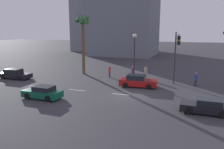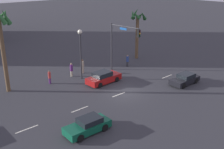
# 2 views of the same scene
# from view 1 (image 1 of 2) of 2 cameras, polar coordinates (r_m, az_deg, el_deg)

# --- Properties ---
(ground_plane) EXTENTS (220.00, 220.00, 0.00)m
(ground_plane) POSITION_cam_1_polar(r_m,az_deg,el_deg) (23.99, 4.22, -5.29)
(ground_plane) COLOR #333338
(lane_stripe_1) EXTENTS (2.09, 0.14, 0.01)m
(lane_stripe_1) POSITION_cam_1_polar(r_m,az_deg,el_deg) (29.10, -18.78, -2.87)
(lane_stripe_1) COLOR silver
(lane_stripe_1) RESTS_ON ground_plane
(lane_stripe_2) EXTENTS (2.00, 0.14, 0.01)m
(lane_stripe_2) POSITION_cam_1_polar(r_m,az_deg,el_deg) (26.14, -8.96, -3.98)
(lane_stripe_2) COLOR silver
(lane_stripe_2) RESTS_ON ground_plane
(lane_stripe_3) EXTENTS (1.90, 0.14, 0.01)m
(lane_stripe_3) POSITION_cam_1_polar(r_m,az_deg,el_deg) (24.21, 2.23, -5.09)
(lane_stripe_3) COLOR silver
(lane_stripe_3) RESTS_ON ground_plane
(lane_stripe_4) EXTENTS (1.99, 0.14, 0.01)m
(lane_stripe_4) POSITION_cam_1_polar(r_m,az_deg,el_deg) (23.41, 23.30, -6.63)
(lane_stripe_4) COLOR silver
(lane_stripe_4) RESTS_ON ground_plane
(car_0) EXTENTS (4.07, 1.89, 1.30)m
(car_0) POSITION_cam_1_polar(r_m,az_deg,el_deg) (23.78, -17.32, -4.42)
(car_0) COLOR #0F5138
(car_0) RESTS_ON ground_plane
(car_1) EXTENTS (4.65, 1.96, 1.39)m
(car_1) POSITION_cam_1_polar(r_m,az_deg,el_deg) (34.72, -23.59, 0.09)
(car_1) COLOR black
(car_1) RESTS_ON ground_plane
(car_2) EXTENTS (4.55, 2.07, 1.47)m
(car_2) POSITION_cam_1_polar(r_m,az_deg,el_deg) (27.44, 6.59, -1.74)
(car_2) COLOR maroon
(car_2) RESTS_ON ground_plane
(car_3) EXTENTS (4.10, 1.90, 1.26)m
(car_3) POSITION_cam_1_polar(r_m,az_deg,el_deg) (20.40, 22.95, -7.50)
(car_3) COLOR black
(car_3) RESTS_ON ground_plane
(traffic_signal) EXTENTS (0.81, 4.85, 6.60)m
(traffic_signal) POSITION_cam_1_polar(r_m,az_deg,el_deg) (27.82, 16.08, 5.95)
(traffic_signal) COLOR #38383D
(traffic_signal) RESTS_ON ground_plane
(streetlamp) EXTENTS (0.56, 0.56, 6.35)m
(streetlamp) POSITION_cam_1_polar(r_m,az_deg,el_deg) (29.97, 5.75, 6.67)
(streetlamp) COLOR #2D2D33
(streetlamp) RESTS_ON ground_plane
(pedestrian_0) EXTENTS (0.55, 0.55, 1.94)m
(pedestrian_0) POSITION_cam_1_polar(r_m,az_deg,el_deg) (31.74, 8.63, 0.65)
(pedestrian_0) COLOR #B2A58C
(pedestrian_0) RESTS_ON ground_plane
(pedestrian_1) EXTENTS (0.52, 0.52, 1.70)m
(pedestrian_1) POSITION_cam_1_polar(r_m,az_deg,el_deg) (29.42, 20.67, -1.08)
(pedestrian_1) COLOR #333338
(pedestrian_1) RESTS_ON ground_plane
(pedestrian_2) EXTENTS (0.40, 0.40, 1.83)m
(pedestrian_2) POSITION_cam_1_polar(r_m,az_deg,el_deg) (32.02, 5.33, 0.70)
(pedestrian_2) COLOR #B2A58C
(pedestrian_2) RESTS_ON ground_plane
(pedestrian_3) EXTENTS (0.47, 0.47, 1.70)m
(pedestrian_3) POSITION_cam_1_polar(r_m,az_deg,el_deg) (32.67, -0.62, 0.86)
(pedestrian_3) COLOR #59266B
(pedestrian_3) RESTS_ON ground_plane
(palm_tree_1) EXTENTS (2.57, 2.70, 9.46)m
(palm_tree_1) POSITION_cam_1_polar(r_m,az_deg,el_deg) (34.87, -7.52, 11.57)
(palm_tree_1) COLOR brown
(palm_tree_1) RESTS_ON ground_plane
(building_0) EXTENTS (20.77, 17.77, 26.79)m
(building_0) POSITION_cam_1_polar(r_m,az_deg,el_deg) (76.33, -1.01, 16.32)
(building_0) COLOR gray
(building_0) RESTS_ON ground_plane
(building_1) EXTENTS (17.36, 15.11, 25.54)m
(building_1) POSITION_cam_1_polar(r_m,az_deg,el_deg) (62.51, 3.24, 16.81)
(building_1) COLOR slate
(building_1) RESTS_ON ground_plane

